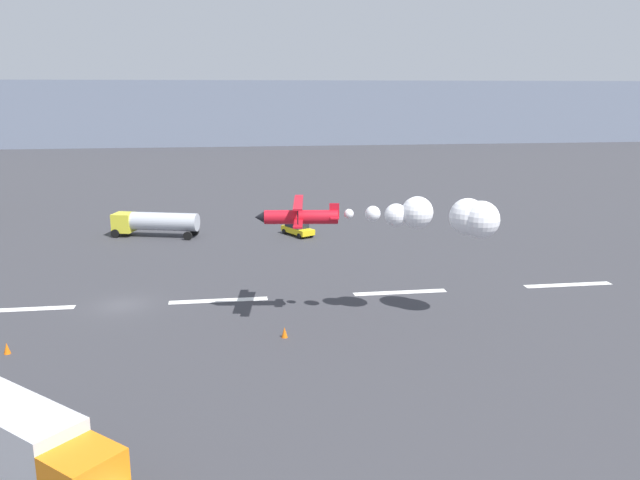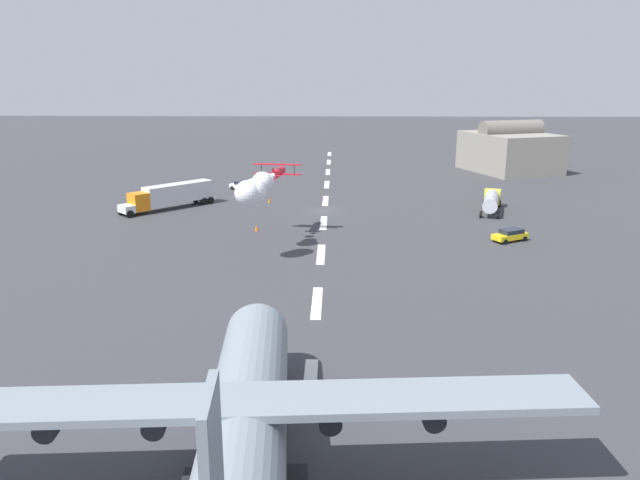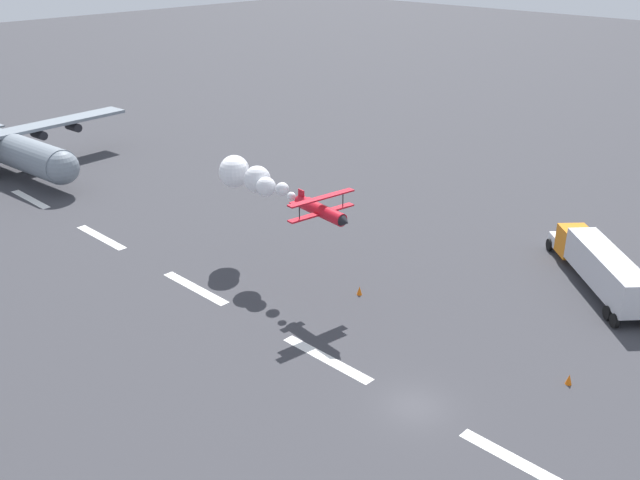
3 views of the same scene
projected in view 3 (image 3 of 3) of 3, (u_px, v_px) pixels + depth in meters
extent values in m
plane|color=#38383D|center=(414.00, 406.00, 44.38)|extent=(440.00, 440.00, 0.00)
cube|color=white|center=(523.00, 465.00, 39.50)|extent=(8.00, 0.90, 0.01)
cube|color=white|center=(327.00, 359.00, 49.26)|extent=(8.00, 0.90, 0.01)
cube|color=white|center=(195.00, 288.00, 59.01)|extent=(8.00, 0.90, 0.01)
cube|color=white|center=(101.00, 237.00, 68.77)|extent=(8.00, 0.90, 0.01)
cube|color=white|center=(30.00, 199.00, 78.52)|extent=(8.00, 0.90, 0.01)
cylinder|color=gray|center=(8.00, 148.00, 85.71)|extent=(24.40, 5.79, 4.03)
sphere|color=gray|center=(62.00, 168.00, 78.61)|extent=(3.83, 3.83, 3.83)
cube|color=gray|center=(5.00, 133.00, 84.98)|extent=(5.57, 32.63, 0.40)
cylinder|color=black|center=(39.00, 134.00, 87.96)|extent=(2.47, 1.27, 1.10)
cylinder|color=black|center=(73.00, 127.00, 91.37)|extent=(2.47, 1.27, 1.10)
cube|color=black|center=(26.00, 162.00, 89.12)|extent=(3.26, 1.23, 1.20)
cylinder|color=red|center=(320.00, 210.00, 53.77)|extent=(5.37, 1.67, 1.01)
cube|color=red|center=(322.00, 213.00, 53.69)|extent=(1.40, 6.09, 0.12)
cube|color=red|center=(322.00, 198.00, 53.20)|extent=(1.40, 6.09, 0.12)
cylinder|color=black|center=(343.00, 199.00, 54.65)|extent=(0.08, 0.08, 1.22)
cylinder|color=black|center=(299.00, 212.00, 52.24)|extent=(0.08, 0.08, 1.22)
cube|color=red|center=(301.00, 196.00, 55.29)|extent=(0.71, 0.19, 1.10)
cube|color=red|center=(301.00, 201.00, 55.46)|extent=(0.85, 2.06, 0.08)
cone|color=black|center=(345.00, 222.00, 51.63)|extent=(0.80, 0.94, 0.86)
sphere|color=white|center=(291.00, 196.00, 56.05)|extent=(0.70, 0.70, 0.70)
sphere|color=white|center=(282.00, 189.00, 57.42)|extent=(1.11, 1.11, 1.11)
sphere|color=white|center=(266.00, 187.00, 58.48)|extent=(1.67, 1.67, 1.67)
sphere|color=white|center=(257.00, 179.00, 59.56)|extent=(2.31, 2.31, 2.31)
sphere|color=white|center=(234.00, 172.00, 62.30)|extent=(2.66, 2.66, 2.66)
sphere|color=white|center=(234.00, 170.00, 63.26)|extent=(2.69, 2.69, 2.69)
cube|color=silver|center=(564.00, 240.00, 65.49)|extent=(2.87, 2.92, 1.10)
cube|color=orange|center=(574.00, 241.00, 63.36)|extent=(3.46, 3.47, 2.60)
cube|color=silver|center=(606.00, 270.00, 56.94)|extent=(9.93, 9.49, 2.80)
cylinder|color=black|center=(550.00, 245.00, 65.83)|extent=(1.04, 1.01, 1.10)
cylinder|color=black|center=(608.00, 313.00, 54.10)|extent=(1.04, 1.01, 1.10)
cylinder|color=black|center=(614.00, 321.00, 53.01)|extent=(1.04, 1.01, 1.10)
cylinder|color=black|center=(576.00, 244.00, 65.95)|extent=(1.04, 1.01, 1.10)
cylinder|color=black|center=(639.00, 312.00, 54.21)|extent=(1.04, 1.01, 1.10)
cone|color=orange|center=(569.00, 379.00, 46.39)|extent=(0.44, 0.44, 0.75)
cone|color=orange|center=(359.00, 291.00, 57.81)|extent=(0.44, 0.44, 0.75)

